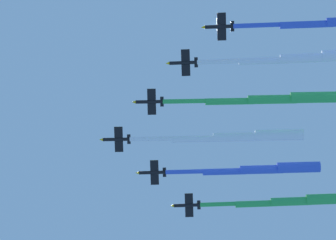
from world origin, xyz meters
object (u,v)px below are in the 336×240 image
Objects in this scene: jet_port_inner at (273,99)px; jet_lead at (238,137)px; jet_starboard_mid at (291,201)px; jet_port_mid at (305,58)px; jet_starboard_inner at (261,169)px.

jet_lead is at bearing -133.76° from jet_port_inner.
jet_starboard_mid is (-24.89, 15.85, -0.35)m from jet_lead.
jet_port_inner is 1.12× the size of jet_starboard_mid.
jet_port_inner is 16.21m from jet_port_mid.
jet_port_mid reaches higher than jet_lead.
jet_port_inner is at bearing 46.24° from jet_lead.
jet_starboard_inner is 39.35m from jet_port_mid.
jet_starboard_inner is at bearing -156.58° from jet_port_mid.
jet_port_mid is (23.67, 22.40, 2.11)m from jet_lead.
jet_lead reaches higher than jet_starboard_mid.
jet_port_mid is 49.06m from jet_starboard_mid.
jet_port_mid is at bearing 40.54° from jet_port_inner.
jet_starboard_inner is (-12.39, 6.78, 0.09)m from jet_lead.
jet_lead is 1.12× the size of jet_starboard_mid.
jet_starboard_mid is (-36.27, 3.97, -1.29)m from jet_port_inner.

